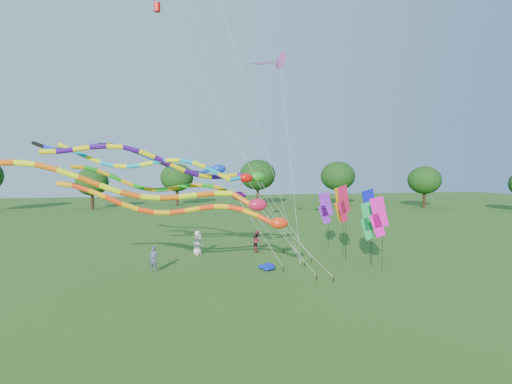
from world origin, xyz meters
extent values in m
plane|color=#245616|center=(0.00, 0.00, 0.00)|extent=(160.00, 160.00, 0.00)
cylinder|color=#382314|center=(34.32, 37.94, 1.56)|extent=(0.50, 0.50, 3.12)
ellipsoid|color=#12390F|center=(34.32, 37.94, 5.64)|extent=(6.59, 6.59, 5.60)
cylinder|color=#382314|center=(24.13, 47.08, 1.31)|extent=(0.50, 0.50, 2.61)
ellipsoid|color=#12390F|center=(24.13, 47.08, 4.72)|extent=(5.52, 5.52, 4.69)
cylinder|color=#382314|center=(12.31, 57.27, 1.66)|extent=(0.50, 0.50, 3.31)
ellipsoid|color=#12390F|center=(12.31, 57.27, 5.98)|extent=(7.00, 7.00, 5.95)
cylinder|color=#382314|center=(-2.78, 55.62, 1.38)|extent=(0.50, 0.50, 2.75)
ellipsoid|color=#12390F|center=(-2.78, 55.62, 4.97)|extent=(5.82, 5.82, 4.94)
cylinder|color=#382314|center=(-16.81, 52.17, 1.09)|extent=(0.50, 0.50, 2.17)
ellipsoid|color=#12390F|center=(-16.81, 52.17, 3.92)|extent=(4.59, 4.59, 3.90)
cylinder|color=black|center=(3.13, 0.50, 0.15)|extent=(0.05, 0.05, 0.30)
cylinder|color=silver|center=(1.69, 0.79, 1.76)|extent=(0.02, 0.02, 4.16)
ellipsoid|color=#F6330C|center=(0.25, 1.09, 3.24)|extent=(0.96, 0.62, 0.62)
cylinder|color=#FC3C0E|center=(-0.46, 1.33, 3.43)|extent=(0.28, 0.28, 0.90)
cylinder|color=#F3A30C|center=(-1.20, 1.66, 3.77)|extent=(0.28, 0.28, 0.86)
cylinder|color=#FC3C0E|center=(-1.95, 1.96, 4.00)|extent=(0.28, 0.28, 0.82)
cylinder|color=#F3A30C|center=(-2.71, 2.21, 4.09)|extent=(0.28, 0.28, 0.80)
cylinder|color=#FC3C0E|center=(-3.48, 2.40, 4.05)|extent=(0.28, 0.28, 0.80)
cylinder|color=#F3A30C|center=(-4.27, 2.51, 3.93)|extent=(0.28, 0.28, 0.81)
cylinder|color=#FC3C0E|center=(-5.07, 2.56, 3.82)|extent=(0.28, 0.28, 0.81)
cylinder|color=#F3A30C|center=(-5.88, 2.57, 3.80)|extent=(0.28, 0.28, 0.81)
cylinder|color=#FC3C0E|center=(-6.69, 2.54, 3.91)|extent=(0.28, 0.28, 0.84)
cylinder|color=#F3A30C|center=(-7.51, 2.51, 4.16)|extent=(0.28, 0.28, 0.87)
cylinder|color=#FC3C0E|center=(-8.32, 2.50, 4.50)|extent=(0.28, 0.28, 0.89)
cylinder|color=#F3A30C|center=(-9.12, 2.53, 4.86)|extent=(0.28, 0.28, 0.87)
cylinder|color=#FC3C0E|center=(-9.92, 2.61, 5.17)|extent=(0.28, 0.28, 0.83)
cylinder|color=#F3A30C|center=(-10.70, 2.76, 5.34)|extent=(0.28, 0.28, 0.80)
cylinder|color=black|center=(2.37, 1.05, 0.15)|extent=(0.05, 0.05, 0.30)
cylinder|color=silver|center=(0.73, 1.16, 2.26)|extent=(0.02, 0.02, 5.14)
ellipsoid|color=red|center=(-0.90, 1.26, 4.23)|extent=(1.02, 0.66, 0.66)
cylinder|color=#E2590B|center=(-1.71, 1.58, 4.53)|extent=(0.30, 0.30, 1.24)
cylinder|color=#E4F70C|center=(-2.64, 1.92, 4.83)|extent=(0.30, 0.30, 0.95)
cylinder|color=#E2590B|center=(-3.59, 1.97, 4.79)|extent=(0.30, 0.30, 0.95)
cylinder|color=#E4F70C|center=(-4.54, 1.96, 4.70)|extent=(0.30, 0.30, 0.96)
cylinder|color=#E2590B|center=(-5.50, 1.88, 4.64)|extent=(0.30, 0.30, 0.96)
cylinder|color=#E4F70C|center=(-6.46, 1.77, 4.67)|extent=(0.30, 0.30, 0.97)
cylinder|color=#E2590B|center=(-7.42, 1.64, 4.85)|extent=(0.30, 0.30, 1.00)
cylinder|color=#E4F70C|center=(-8.38, 1.52, 5.15)|extent=(0.30, 0.30, 1.03)
cylinder|color=#E2590B|center=(-9.34, 1.43, 5.53)|extent=(0.30, 0.30, 1.04)
cylinder|color=#E4F70C|center=(-10.30, 1.38, 5.91)|extent=(0.30, 0.30, 1.02)
cylinder|color=#E2590B|center=(-11.25, 1.40, 6.22)|extent=(0.30, 0.30, 0.98)
cylinder|color=#E4F70C|center=(-12.19, 1.49, 6.39)|extent=(0.30, 0.30, 0.96)
cylinder|color=#E2590B|center=(-13.14, 1.64, 6.42)|extent=(0.30, 0.30, 0.96)
cylinder|color=black|center=(3.75, 5.52, 0.15)|extent=(0.05, 0.05, 0.30)
cylinder|color=silver|center=(1.88, 5.33, 2.96)|extent=(0.02, 0.02, 6.56)
ellipsoid|color=#238518|center=(0.00, 5.14, 5.64)|extent=(0.99, 0.63, 0.63)
cylinder|color=#3B0B7C|center=(-0.80, 5.29, 5.71)|extent=(0.29, 0.29, 0.97)
cylinder|color=yellow|center=(-1.66, 5.37, 5.72)|extent=(0.29, 0.29, 0.87)
cylinder|color=#3B0B7C|center=(-2.48, 5.13, 5.66)|extent=(0.29, 0.29, 0.87)
cylinder|color=yellow|center=(-3.31, 4.86, 5.71)|extent=(0.29, 0.29, 0.88)
cylinder|color=#3B0B7C|center=(-4.13, 4.58, 5.91)|extent=(0.29, 0.29, 0.91)
cylinder|color=yellow|center=(-4.96, 4.32, 6.22)|extent=(0.29, 0.29, 0.94)
cylinder|color=#3B0B7C|center=(-5.79, 4.10, 6.60)|extent=(0.29, 0.29, 0.94)
cylinder|color=yellow|center=(-6.63, 3.94, 6.96)|extent=(0.29, 0.29, 0.91)
cylinder|color=#3B0B7C|center=(-7.47, 3.85, 7.23)|extent=(0.29, 0.29, 0.87)
cylinder|color=yellow|center=(-8.32, 3.83, 7.36)|extent=(0.29, 0.29, 0.86)
cylinder|color=#3B0B7C|center=(-9.18, 3.86, 7.35)|extent=(0.29, 0.29, 0.86)
cylinder|color=yellow|center=(-10.04, 3.94, 7.24)|extent=(0.29, 0.29, 0.88)
cylinder|color=#3B0B7C|center=(-10.90, 4.05, 7.12)|extent=(0.29, 0.29, 0.88)
cylinder|color=yellow|center=(-11.77, 4.15, 7.06)|extent=(0.29, 0.29, 0.87)
cylinder|color=black|center=(1.19, 3.50, 0.15)|extent=(0.05, 0.05, 0.30)
cylinder|color=silver|center=(-0.62, 4.28, 3.22)|extent=(0.02, 0.02, 7.08)
ellipsoid|color=#0E36C6|center=(-2.44, 5.06, 6.15)|extent=(0.88, 0.57, 0.57)
cylinder|color=#0C31C6|center=(-3.17, 5.39, 6.01)|extent=(0.26, 0.26, 0.95)
cylinder|color=black|center=(-4.02, 5.68, 5.95)|extent=(0.26, 0.26, 0.94)
cylinder|color=#0C31C6|center=(-4.93, 5.87, 6.19)|extent=(0.26, 0.26, 0.97)
cylinder|color=black|center=(-5.82, 6.08, 6.54)|extent=(0.26, 0.26, 0.99)
cylinder|color=#0C31C6|center=(-6.69, 6.34, 6.93)|extent=(0.26, 0.26, 0.99)
cylinder|color=black|center=(-7.54, 6.66, 7.29)|extent=(0.26, 0.26, 0.96)
cylinder|color=#0C31C6|center=(-8.36, 7.04, 7.54)|extent=(0.26, 0.26, 0.92)
cylinder|color=black|center=(-9.15, 7.48, 7.65)|extent=(0.26, 0.26, 0.91)
cylinder|color=#0C31C6|center=(-9.92, 7.97, 7.63)|extent=(0.26, 0.26, 0.92)
cylinder|color=black|center=(-10.68, 8.49, 7.52)|extent=(0.26, 0.26, 0.93)
cylinder|color=#0C31C6|center=(-11.43, 9.03, 7.42)|extent=(0.26, 0.26, 0.93)
cylinder|color=black|center=(-12.19, 9.55, 7.40)|extent=(0.26, 0.26, 0.92)
cylinder|color=#0C31C6|center=(-12.96, 10.04, 7.51)|extent=(0.26, 0.26, 0.93)
cylinder|color=black|center=(-13.76, 10.48, 7.75)|extent=(0.26, 0.26, 0.96)
cylinder|color=black|center=(2.88, 4.44, 0.15)|extent=(0.05, 0.05, 0.30)
cylinder|color=silver|center=(1.00, 4.42, 2.94)|extent=(0.02, 0.02, 6.52)
ellipsoid|color=red|center=(-0.88, 4.40, 5.60)|extent=(0.85, 0.55, 0.55)
cylinder|color=#0C9FD2|center=(-1.59, 4.19, 5.56)|extent=(0.25, 0.25, 0.83)
cylinder|color=#FAFF0D|center=(-2.31, 3.93, 5.70)|extent=(0.25, 0.25, 0.82)
cylinder|color=#0C9FD2|center=(-3.03, 3.85, 6.07)|extent=(0.25, 0.25, 0.81)
cylinder|color=#FAFF0D|center=(-3.76, 3.83, 6.38)|extent=(0.25, 0.25, 0.77)
cylinder|color=#0C9FD2|center=(-4.48, 3.88, 6.58)|extent=(0.25, 0.25, 0.74)
cylinder|color=#FAFF0D|center=(-5.21, 4.00, 6.63)|extent=(0.25, 0.25, 0.74)
cylinder|color=#0C9FD2|center=(-5.93, 4.16, 6.56)|extent=(0.25, 0.25, 0.76)
cylinder|color=#FAFF0D|center=(-6.66, 4.34, 6.42)|extent=(0.25, 0.25, 0.76)
cylinder|color=#0C9FD2|center=(-7.39, 4.52, 6.31)|extent=(0.25, 0.25, 0.75)
cylinder|color=#FAFF0D|center=(-8.11, 4.67, 6.29)|extent=(0.25, 0.25, 0.74)
cylinder|color=#0C9FD2|center=(-8.84, 4.79, 6.41)|extent=(0.25, 0.25, 0.75)
cylinder|color=#FAFF0D|center=(-9.57, 4.83, 6.66)|extent=(0.25, 0.25, 0.79)
cylinder|color=#0C9FD2|center=(-10.29, 4.82, 7.00)|extent=(0.25, 0.25, 0.81)
cylinder|color=#FAFF0D|center=(-11.01, 4.73, 7.34)|extent=(0.25, 0.25, 0.80)
cylinder|color=black|center=(2.84, 8.85, 0.15)|extent=(0.05, 0.05, 0.30)
cylinder|color=silver|center=(1.20, 8.87, 2.26)|extent=(0.02, 0.02, 5.14)
ellipsoid|color=#920D7C|center=(-0.44, 8.88, 4.24)|extent=(0.98, 0.63, 0.63)
cylinder|color=#169714|center=(-1.18, 8.62, 4.47)|extent=(0.28, 0.28, 1.04)
cylinder|color=orange|center=(-1.94, 8.38, 4.82)|extent=(0.28, 0.28, 0.81)
cylinder|color=#169714|center=(-2.71, 8.48, 4.99)|extent=(0.28, 0.28, 0.78)
cylinder|color=orange|center=(-3.47, 8.64, 5.02)|extent=(0.28, 0.28, 0.78)
cylinder|color=#169714|center=(-4.23, 8.83, 4.94)|extent=(0.28, 0.28, 0.80)
cylinder|color=orange|center=(-5.00, 9.03, 4.81)|extent=(0.28, 0.28, 0.80)
cylinder|color=#169714|center=(-5.76, 9.22, 4.73)|extent=(0.28, 0.28, 0.78)
cylinder|color=orange|center=(-6.52, 9.37, 4.75)|extent=(0.28, 0.28, 0.78)
cylinder|color=#169714|center=(-7.29, 9.47, 4.91)|extent=(0.28, 0.28, 0.80)
cylinder|color=orange|center=(-8.05, 9.50, 5.19)|extent=(0.28, 0.28, 0.84)
cylinder|color=#169714|center=(-8.82, 9.46, 5.55)|extent=(0.28, 0.28, 0.85)
cylinder|color=orange|center=(-9.58, 9.36, 5.89)|extent=(0.28, 0.28, 0.84)
cylinder|color=#169714|center=(-10.35, 9.21, 6.15)|extent=(0.28, 0.28, 0.81)
cylinder|color=orange|center=(-11.12, 9.03, 6.27)|extent=(0.28, 0.28, 0.79)
cylinder|color=black|center=(2.50, 4.00, 0.15)|extent=(0.04, 0.04, 0.30)
cylinder|color=silver|center=(-1.78, 4.29, 8.35)|extent=(0.01, 0.01, 18.24)
cylinder|color=red|center=(-5.96, 4.58, 15.30)|extent=(0.36, 0.36, 0.50)
cylinder|color=black|center=(2.50, 4.00, 0.15)|extent=(0.04, 0.04, 0.30)
cylinder|color=silver|center=(-0.68, 3.26, 9.55)|extent=(0.01, 0.01, 19.62)
cylinder|color=black|center=(2.50, 4.00, 0.15)|extent=(0.04, 0.04, 0.30)
cylinder|color=silver|center=(2.73, 7.17, 7.28)|extent=(0.01, 0.01, 15.35)
cone|color=purple|center=(2.97, 10.34, 14.27)|extent=(1.59, 1.67, 1.49)
cube|color=purple|center=(2.27, 10.34, 14.12)|extent=(0.90, 0.12, 0.04)
cube|color=purple|center=(1.72, 10.34, 14.00)|extent=(0.90, 0.12, 0.04)
cube|color=purple|center=(1.17, 10.34, 13.88)|extent=(0.90, 0.12, 0.04)
cylinder|color=black|center=(6.56, 6.77, 2.30)|extent=(0.02, 0.02, 4.60)
cube|color=orange|center=(6.35, 6.71, 4.00)|extent=(1.14, 0.39, 1.93)
cube|color=orange|center=(6.27, 6.69, 3.20)|extent=(0.99, 0.35, 1.51)
cylinder|color=black|center=(7.20, 3.82, 2.26)|extent=(0.02, 0.02, 4.53)
cube|color=#0E13C5|center=(6.98, 3.79, 3.93)|extent=(1.16, 0.24, 1.93)
cube|color=#0E13C5|center=(6.90, 3.77, 3.13)|extent=(1.01, 0.22, 1.51)
cylinder|color=black|center=(7.06, 2.32, 2.07)|extent=(0.02, 0.02, 4.15)
cube|color=#F30DA4|center=(6.86, 2.39, 3.55)|extent=(1.11, 0.48, 1.93)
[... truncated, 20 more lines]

